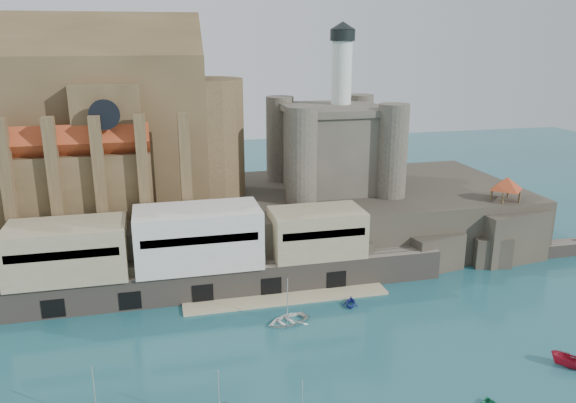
% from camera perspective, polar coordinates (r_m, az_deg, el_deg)
% --- Properties ---
extents(ground, '(300.00, 300.00, 0.00)m').
position_cam_1_polar(ground, '(67.26, 1.88, -16.68)').
color(ground, '#1A4F58').
rests_on(ground, ground).
extents(promontory, '(100.00, 36.00, 10.00)m').
position_cam_1_polar(promontory, '(100.03, -4.17, -2.17)').
color(promontory, '#2A2620').
rests_on(promontory, ground).
extents(quay, '(70.00, 12.00, 13.05)m').
position_cam_1_polar(quay, '(83.35, -9.14, -5.39)').
color(quay, '#6B6055').
rests_on(quay, ground).
extents(church, '(47.00, 25.93, 30.51)m').
position_cam_1_polar(church, '(97.64, -18.73, 6.95)').
color(church, brown).
rests_on(church, promontory).
extents(castle_keep, '(21.20, 21.20, 29.30)m').
position_cam_1_polar(castle_keep, '(102.03, 4.61, 5.96)').
color(castle_keep, '#494339').
rests_on(castle_keep, promontory).
extents(rock_outcrop, '(14.50, 10.50, 8.70)m').
position_cam_1_polar(rock_outcrop, '(103.74, 20.88, -3.09)').
color(rock_outcrop, '#2A2620').
rests_on(rock_outcrop, ground).
extents(pavilion, '(6.40, 6.40, 5.40)m').
position_cam_1_polar(pavilion, '(101.46, 21.32, 1.59)').
color(pavilion, brown).
rests_on(pavilion, rock_outcrop).
extents(boat_5, '(2.62, 2.62, 4.87)m').
position_cam_1_polar(boat_5, '(75.12, 26.93, -14.81)').
color(boat_5, maroon).
rests_on(boat_5, ground).
extents(boat_6, '(2.57, 4.39, 5.92)m').
position_cam_1_polar(boat_6, '(76.73, -0.05, -12.18)').
color(boat_6, white).
rests_on(boat_6, ground).
extents(boat_7, '(3.19, 2.64, 3.18)m').
position_cam_1_polar(boat_7, '(81.62, 6.36, -10.44)').
color(boat_7, '#262F9B').
rests_on(boat_7, ground).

